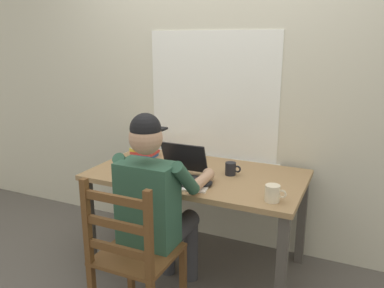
{
  "coord_description": "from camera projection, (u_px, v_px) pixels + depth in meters",
  "views": [
    {
      "loc": [
        1.04,
        -2.36,
        1.63
      ],
      "look_at": [
        -0.02,
        -0.05,
        0.95
      ],
      "focal_mm": 36.12,
      "sensor_mm": 36.0,
      "label": 1
    }
  ],
  "objects": [
    {
      "name": "seated_person",
      "position": [
        157.0,
        201.0,
        2.33
      ],
      "size": [
        0.5,
        0.6,
        1.25
      ],
      "color": "#2D5642",
      "rests_on": "ground"
    },
    {
      "name": "laptop",
      "position": [
        178.0,
        170.0,
        2.61
      ],
      "size": [
        0.33,
        0.31,
        0.22
      ],
      "color": "black",
      "rests_on": "desk"
    },
    {
      "name": "wooden_chair",
      "position": [
        133.0,
        257.0,
        2.15
      ],
      "size": [
        0.42,
        0.42,
        0.94
      ],
      "color": "brown",
      "rests_on": "ground"
    },
    {
      "name": "ground_plane",
      "position": [
        197.0,
        264.0,
        2.91
      ],
      "size": [
        8.0,
        8.0,
        0.0
      ],
      "primitive_type": "plane",
      "color": "#56514C"
    },
    {
      "name": "coffee_mug_spare",
      "position": [
        135.0,
        171.0,
        2.6
      ],
      "size": [
        0.11,
        0.07,
        0.1
      ],
      "color": "black",
      "rests_on": "desk"
    },
    {
      "name": "desk",
      "position": [
        197.0,
        184.0,
        2.75
      ],
      "size": [
        1.49,
        0.81,
        0.73
      ],
      "color": "#9E7A51",
      "rests_on": "ground"
    },
    {
      "name": "paper_pile_near_laptop",
      "position": [
        194.0,
        186.0,
        2.46
      ],
      "size": [
        0.21,
        0.21,
        0.01
      ],
      "primitive_type": "cube",
      "rotation": [
        0.0,
        0.0,
        0.18
      ],
      "color": "white",
      "rests_on": "desk"
    },
    {
      "name": "coffee_mug_white",
      "position": [
        273.0,
        193.0,
        2.23
      ],
      "size": [
        0.12,
        0.09,
        0.1
      ],
      "color": "beige",
      "rests_on": "desk"
    },
    {
      "name": "book_stack_main",
      "position": [
        144.0,
        151.0,
        3.09
      ],
      "size": [
        0.22,
        0.16,
        0.1
      ],
      "color": "#2D5B9E",
      "rests_on": "desk"
    },
    {
      "name": "coffee_mug_dark",
      "position": [
        231.0,
        169.0,
        2.67
      ],
      "size": [
        0.11,
        0.07,
        0.09
      ],
      "color": "black",
      "rests_on": "desk"
    },
    {
      "name": "paper_pile_back_corner",
      "position": [
        151.0,
        177.0,
        2.63
      ],
      "size": [
        0.26,
        0.19,
        0.01
      ],
      "primitive_type": "cube",
      "rotation": [
        0.0,
        0.0,
        0.18
      ],
      "color": "silver",
      "rests_on": "desk"
    },
    {
      "name": "computer_mouse",
      "position": [
        207.0,
        184.0,
        2.47
      ],
      "size": [
        0.06,
        0.1,
        0.03
      ],
      "primitive_type": "ellipsoid",
      "color": "black",
      "rests_on": "desk"
    },
    {
      "name": "back_wall",
      "position": [
        222.0,
        85.0,
        3.0
      ],
      "size": [
        6.0,
        0.08,
        2.6
      ],
      "color": "beige",
      "rests_on": "ground"
    }
  ]
}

